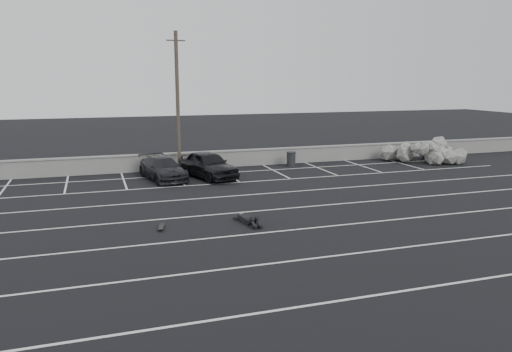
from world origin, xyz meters
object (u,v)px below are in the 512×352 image
object	(u,v)px
car_left	(208,165)
person	(246,216)
car_right	(163,168)
trash_bin	(291,159)
riprap_pile	(427,154)
skateboard	(161,227)
utility_pole	(178,102)

from	to	relation	value
car_left	person	world-z (taller)	car_left
car_right	trash_bin	xyz separation A→B (m)	(8.42, 1.64, -0.14)
riprap_pile	skateboard	size ratio (longest dim) A/B	6.84
car_right	riprap_pile	world-z (taller)	riprap_pile
riprap_pile	utility_pole	bearing A→B (deg)	174.09
car_left	person	bearing A→B (deg)	-110.80
car_right	riprap_pile	xyz separation A→B (m)	(17.81, 0.37, -0.09)
car_right	skateboard	bearing A→B (deg)	-110.15
person	riprap_pile	bearing A→B (deg)	25.34
riprap_pile	person	bearing A→B (deg)	-148.09
car_right	car_left	bearing A→B (deg)	-19.53
car_left	riprap_pile	xyz separation A→B (m)	(15.28, 0.71, -0.22)
trash_bin	person	distance (m)	12.90
car_left	trash_bin	distance (m)	6.23
trash_bin	utility_pole	bearing A→B (deg)	176.52
car_left	utility_pole	size ratio (longest dim) A/B	0.54
utility_pole	trash_bin	bearing A→B (deg)	-3.48
riprap_pile	person	distance (m)	18.68
car_right	person	xyz separation A→B (m)	(1.95, -9.51, -0.40)
skateboard	trash_bin	bearing A→B (deg)	61.11
car_left	skateboard	distance (m)	9.92
utility_pole	riprap_pile	bearing A→B (deg)	-5.91
riprap_pile	skateboard	xyz separation A→B (m)	(-19.19, -9.80, -0.47)
trash_bin	riprap_pile	distance (m)	9.47
person	utility_pole	bearing A→B (deg)	86.68
trash_bin	car_left	bearing A→B (deg)	-161.42
person	skateboard	distance (m)	3.34
car_right	skateboard	world-z (taller)	car_right
car_left	trash_bin	xyz separation A→B (m)	(5.89, 1.98, -0.28)
utility_pole	skateboard	bearing A→B (deg)	-103.06
riprap_pile	car_left	bearing A→B (deg)	-177.35
car_left	trash_bin	bearing A→B (deg)	1.40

